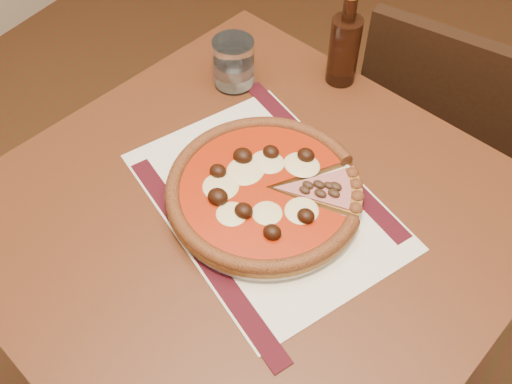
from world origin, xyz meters
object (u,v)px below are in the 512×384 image
Objects in this scene: water_glass at (234,63)px; bottle at (344,47)px; chair_far at (440,134)px; pizza at (265,188)px; table at (250,246)px; plate at (265,196)px.

water_glass is 0.21m from bottle.
bottle is (-0.18, -0.27, 0.36)m from chair_far.
pizza is at bearing 76.29° from chair_far.
bottle reaches higher than water_glass.
pizza is 1.65× the size of bottle.
table is 0.41m from bottle.
table is 0.68m from chair_far.
chair_far is 0.69m from plate.
water_glass is at bearing 129.29° from table.
plate is 0.02m from pizza.
plate is at bearing -82.71° from bottle.
chair_far is at bearing 48.96° from water_glass.
bottle reaches higher than plate.
pizza is (-0.13, -0.61, 0.32)m from chair_far.
plate is at bearing 76.33° from chair_far.
bottle is at bearing 97.29° from plate.
table is at bearing -84.65° from bottle.
table is at bearing -103.50° from pizza.
water_glass reaches higher than plate.
chair_far reaches higher than pizza.
bottle is at bearing 36.56° from water_glass.
water_glass is (-0.34, -0.39, 0.33)m from chair_far.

